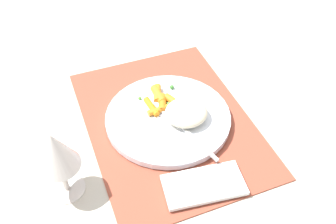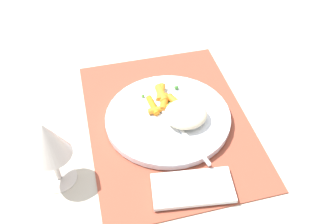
{
  "view_description": "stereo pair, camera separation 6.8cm",
  "coord_description": "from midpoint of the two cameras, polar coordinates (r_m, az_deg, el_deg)",
  "views": [
    {
      "loc": [
        -0.52,
        0.2,
        0.59
      ],
      "look_at": [
        0.0,
        0.0,
        0.03
      ],
      "focal_mm": 41.13,
      "sensor_mm": 36.0,
      "label": 1
    },
    {
      "loc": [
        -0.55,
        0.14,
        0.59
      ],
      "look_at": [
        0.0,
        0.0,
        0.03
      ],
      "focal_mm": 41.13,
      "sensor_mm": 36.0,
      "label": 2
    }
  ],
  "objects": [
    {
      "name": "napkin",
      "position": [
        0.7,
        2.19,
        -11.0
      ],
      "size": [
        0.09,
        0.15,
        0.01
      ],
      "primitive_type": "cube",
      "rotation": [
        0.0,
        0.0,
        -0.13
      ],
      "color": "white",
      "rests_on": "placemat"
    },
    {
      "name": "rice_mound",
      "position": [
        0.78,
        0.24,
        -0.18
      ],
      "size": [
        0.08,
        0.09,
        0.03
      ],
      "primitive_type": "ellipsoid",
      "color": "beige",
      "rests_on": "plate"
    },
    {
      "name": "fork",
      "position": [
        0.78,
        -1.09,
        -1.76
      ],
      "size": [
        0.19,
        0.07,
        0.01
      ],
      "color": "silver",
      "rests_on": "plate"
    },
    {
      "name": "carrot_portion",
      "position": [
        0.82,
        -3.55,
        1.7
      ],
      "size": [
        0.08,
        0.07,
        0.02
      ],
      "color": "orange",
      "rests_on": "plate"
    },
    {
      "name": "plate",
      "position": [
        0.81,
        -2.41,
        -0.96
      ],
      "size": [
        0.26,
        0.26,
        0.01
      ],
      "primitive_type": "cylinder",
      "color": "white",
      "rests_on": "placemat"
    },
    {
      "name": "wine_glass",
      "position": [
        0.66,
        -19.17,
        -5.87
      ],
      "size": [
        0.07,
        0.07,
        0.15
      ],
      "color": "silver",
      "rests_on": "ground_plane"
    },
    {
      "name": "placemat",
      "position": [
        0.81,
        -2.38,
        -1.45
      ],
      "size": [
        0.45,
        0.33,
        0.01
      ],
      "primitive_type": "cube",
      "color": "#9E4733",
      "rests_on": "ground_plane"
    },
    {
      "name": "ground_plane",
      "position": [
        0.82,
        -2.38,
        -1.6
      ],
      "size": [
        2.4,
        2.4,
        0.0
      ],
      "primitive_type": "plane",
      "color": "beige"
    },
    {
      "name": "pea_scatter",
      "position": [
        0.83,
        -3.06,
        1.99
      ],
      "size": [
        0.09,
        0.09,
        0.01
      ],
      "color": "green",
      "rests_on": "plate"
    }
  ]
}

